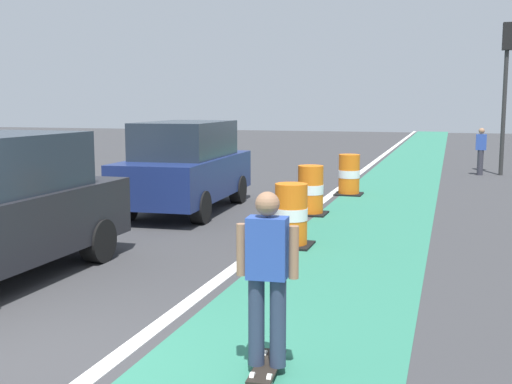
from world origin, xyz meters
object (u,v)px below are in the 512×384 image
skateboarder_on_lane (267,277)px  traffic_barrel_mid (311,191)px  parked_suv_second (186,166)px  pedestrian_crossing (481,150)px  traffic_light_corner (506,71)px  traffic_barrel_front (291,216)px  traffic_barrel_back (349,175)px

skateboarder_on_lane → traffic_barrel_mid: size_ratio=1.55×
parked_suv_second → pedestrian_crossing: parked_suv_second is taller
traffic_light_corner → pedestrian_crossing: bearing=-163.7°
parked_suv_second → pedestrian_crossing: size_ratio=2.91×
traffic_barrel_front → traffic_light_corner: bearing=71.6°
traffic_barrel_front → traffic_light_corner: traffic_light_corner is taller
pedestrian_crossing → skateboarder_on_lane: bearing=-98.0°
traffic_barrel_front → pedestrian_crossing: 13.08m
traffic_barrel_front → traffic_barrel_back: same height
skateboarder_on_lane → traffic_barrel_back: (-1.06, 11.80, -0.38)m
pedestrian_crossing → traffic_light_corner: bearing=16.3°
skateboarder_on_lane → parked_suv_second: (-4.22, 8.11, 0.12)m
parked_suv_second → traffic_barrel_mid: parked_suv_second is taller
traffic_light_corner → pedestrian_crossing: (-0.69, -0.20, -2.64)m
traffic_barrel_front → skateboarder_on_lane: bearing=-78.6°
traffic_barrel_mid → traffic_barrel_back: bearing=84.1°
traffic_barrel_front → traffic_barrel_mid: (-0.35, 3.22, 0.00)m
traffic_barrel_mid → pedestrian_crossing: 10.15m
pedestrian_crossing → traffic_barrel_back: bearing=-120.6°
traffic_barrel_mid → traffic_barrel_back: same height
parked_suv_second → traffic_barrel_mid: (2.82, 0.36, -0.50)m
traffic_barrel_front → traffic_barrel_mid: bearing=96.1°
skateboarder_on_lane → traffic_barrel_front: bearing=101.4°
traffic_barrel_mid → traffic_barrel_front: bearing=-83.9°
parked_suv_second → traffic_barrel_back: (3.16, 3.69, -0.50)m
traffic_barrel_back → traffic_barrel_mid: bearing=-95.9°
skateboarder_on_lane → traffic_barrel_back: size_ratio=1.55×
traffic_barrel_mid → pedestrian_crossing: (3.91, 9.36, 0.33)m
skateboarder_on_lane → parked_suv_second: 9.14m
parked_suv_second → traffic_light_corner: (7.42, 9.92, 2.47)m
traffic_barrel_mid → pedestrian_crossing: pedestrian_crossing is taller
traffic_barrel_back → pedestrian_crossing: 7.01m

